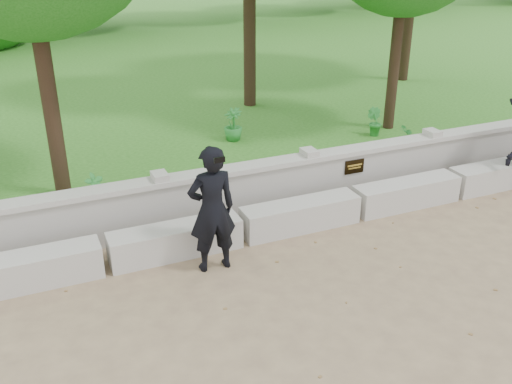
# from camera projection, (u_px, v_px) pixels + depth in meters

# --- Properties ---
(ground) EXTENTS (80.00, 80.00, 0.00)m
(ground) POSITION_uv_depth(u_px,v_px,m) (430.00, 275.00, 7.71)
(ground) COLOR #99825D
(ground) RESTS_ON ground
(lawn) EXTENTS (40.00, 22.00, 0.25)m
(lawn) POSITION_uv_depth(u_px,v_px,m) (162.00, 64.00, 19.34)
(lawn) COLOR #2C651A
(lawn) RESTS_ON ground
(concrete_bench) EXTENTS (11.90, 0.45, 0.45)m
(concrete_bench) POSITION_uv_depth(u_px,v_px,m) (355.00, 204.00, 9.21)
(concrete_bench) COLOR #AFACA5
(concrete_bench) RESTS_ON ground
(parapet_wall) EXTENTS (12.50, 0.35, 0.90)m
(parapet_wall) POSITION_uv_depth(u_px,v_px,m) (334.00, 175.00, 9.69)
(parapet_wall) COLOR #A4A19B
(parapet_wall) RESTS_ON ground
(man_main) EXTENTS (0.65, 0.58, 1.78)m
(man_main) POSITION_uv_depth(u_px,v_px,m) (212.00, 210.00, 7.52)
(man_main) COLOR black
(man_main) RESTS_ON ground
(shrub_a) EXTENTS (0.38, 0.34, 0.61)m
(shrub_a) POSITION_uv_depth(u_px,v_px,m) (96.00, 192.00, 8.84)
(shrub_a) COLOR #2D8635
(shrub_a) RESTS_ON lawn
(shrub_b) EXTENTS (0.35, 0.39, 0.60)m
(shrub_b) POSITION_uv_depth(u_px,v_px,m) (374.00, 122.00, 12.11)
(shrub_b) COLOR #2D8635
(shrub_b) RESTS_ON lawn
(shrub_c) EXTENTS (0.69, 0.69, 0.58)m
(shrub_c) POSITION_uv_depth(u_px,v_px,m) (412.00, 141.00, 11.01)
(shrub_c) COLOR #2D8635
(shrub_c) RESTS_ON lawn
(shrub_d) EXTENTS (0.50, 0.51, 0.69)m
(shrub_d) POSITION_uv_depth(u_px,v_px,m) (233.00, 124.00, 11.80)
(shrub_d) COLOR #2D8635
(shrub_d) RESTS_ON lawn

